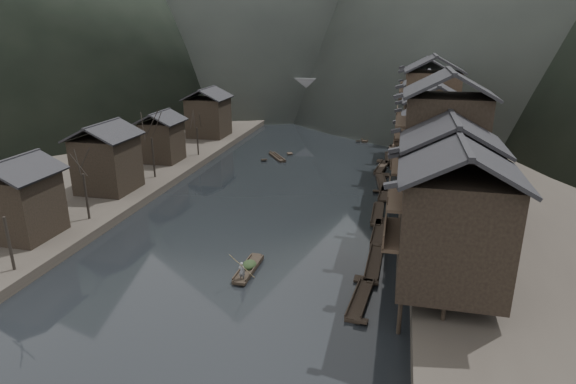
% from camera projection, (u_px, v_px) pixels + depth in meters
% --- Properties ---
extents(water, '(300.00, 300.00, 0.00)m').
position_uv_depth(water, '(246.00, 248.00, 45.30)').
color(water, black).
rests_on(water, ground).
extents(right_bank, '(40.00, 200.00, 1.80)m').
position_uv_depth(right_bank, '(541.00, 156.00, 74.35)').
color(right_bank, '#2D2823').
rests_on(right_bank, ground).
extents(left_bank, '(40.00, 200.00, 1.20)m').
position_uv_depth(left_bank, '(133.00, 136.00, 89.49)').
color(left_bank, '#2D2823').
rests_on(left_bank, ground).
extents(stilt_houses, '(9.00, 67.60, 16.52)m').
position_uv_depth(stilt_houses, '(434.00, 123.00, 56.85)').
color(stilt_houses, black).
rests_on(stilt_houses, ground).
extents(left_houses, '(8.10, 53.20, 8.73)m').
position_uv_depth(left_houses, '(148.00, 135.00, 66.42)').
color(left_houses, black).
rests_on(left_houses, left_bank).
extents(bare_trees, '(3.76, 41.91, 7.52)m').
position_uv_depth(bare_trees, '(125.00, 151.00, 54.82)').
color(bare_trees, black).
rests_on(bare_trees, left_bank).
extents(moored_sampans, '(3.36, 61.30, 0.47)m').
position_uv_depth(moored_sampans, '(384.00, 188.00, 61.83)').
color(moored_sampans, black).
rests_on(moored_sampans, water).
extents(midriver_boats, '(15.47, 40.00, 0.45)m').
position_uv_depth(midriver_boats, '(328.00, 135.00, 92.58)').
color(midriver_boats, black).
rests_on(midriver_boats, water).
extents(stone_bridge, '(40.00, 6.00, 9.00)m').
position_uv_depth(stone_bridge, '(342.00, 95.00, 110.01)').
color(stone_bridge, '#4C4C4F').
rests_on(stone_bridge, ground).
extents(hero_sampan, '(1.32, 5.53, 0.44)m').
position_uv_depth(hero_sampan, '(249.00, 269.00, 40.96)').
color(hero_sampan, black).
rests_on(hero_sampan, water).
extents(cargo_heap, '(1.21, 1.59, 0.73)m').
position_uv_depth(cargo_heap, '(249.00, 261.00, 41.01)').
color(cargo_heap, black).
rests_on(cargo_heap, hero_sampan).
extents(boatman, '(0.65, 0.48, 1.61)m').
position_uv_depth(boatman, '(242.00, 268.00, 38.84)').
color(boatman, slate).
rests_on(boatman, hero_sampan).
extents(bamboo_pole, '(1.55, 2.57, 3.48)m').
position_uv_depth(bamboo_pole, '(243.00, 240.00, 37.97)').
color(bamboo_pole, '#8C7A51').
rests_on(bamboo_pole, boatman).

